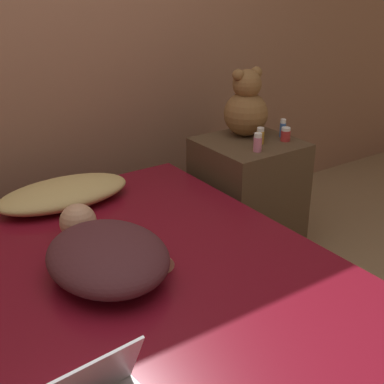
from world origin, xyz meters
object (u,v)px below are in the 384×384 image
Objects in this scene: pillow at (64,193)px; bottle_blue at (283,128)px; bottle_red at (286,134)px; person_lying at (106,253)px; bottle_pink at (258,143)px; teddy_bear at (246,107)px; bottle_amber at (260,136)px.

pillow is 1.25m from bottle_blue.
bottle_blue is 0.07m from bottle_red.
pillow is 0.67m from person_lying.
pillow is at bearing 85.99° from person_lying.
pillow is 1.01m from bottle_pink.
teddy_bear is 3.86× the size of bottle_pink.
teddy_bear reaches higher than pillow.
bottle_pink reaches higher than pillow.
bottle_amber is at bearing 26.85° from person_lying.
bottle_red is at bearing -60.73° from teddy_bear.
bottle_blue is at bearing 24.83° from person_lying.
bottle_red is (0.12, -0.21, -0.13)m from teddy_bear.
bottle_red is at bearing 10.57° from bottle_pink.
bottle_pink reaches higher than bottle_amber.
pillow is 1.23m from bottle_red.
bottle_pink is at bearing -137.31° from bottle_amber.
person_lying is (-0.10, -0.66, 0.03)m from pillow.
person_lying is 6.73× the size of bottle_blue.
teddy_bear is 0.21m from bottle_amber.
bottle_red is (0.24, 0.04, -0.01)m from bottle_pink.
bottle_blue is (0.15, -0.14, -0.11)m from teddy_bear.
pillow is 8.49× the size of bottle_red.
person_lying is 1.37m from bottle_red.
bottle_pink is at bearing 24.59° from person_lying.
pillow is 6.22× the size of bottle_blue.
bottle_amber is 0.92× the size of bottle_pink.
teddy_bear is 0.30m from bottle_pink.
teddy_bear is 5.04× the size of bottle_red.
teddy_bear reaches higher than bottle_blue.
bottle_red is (0.15, -0.04, -0.01)m from bottle_amber.
bottle_red is (1.20, -0.23, 0.14)m from pillow.
person_lying reaches higher than pillow.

